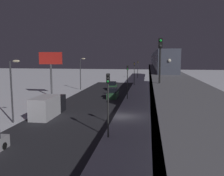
{
  "coord_description": "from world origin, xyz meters",
  "views": [
    {
      "loc": [
        -3.52,
        31.64,
        8.06
      ],
      "look_at": [
        2.83,
        -10.79,
        2.42
      ],
      "focal_mm": 38.71,
      "sensor_mm": 36.0,
      "label": 1
    }
  ],
  "objects_px": {
    "traffic_light_mid": "(127,77)",
    "traffic_light_distant": "(138,67)",
    "traffic_light_far": "(134,70)",
    "subway_train": "(158,59)",
    "commercial_billboard": "(51,63)",
    "traffic_light_near": "(108,96)",
    "rail_signal": "(160,53)",
    "sedan_green_2": "(113,94)",
    "sedan_green": "(112,86)",
    "box_truck": "(48,106)"
  },
  "relations": [
    {
      "from": "traffic_light_mid",
      "to": "traffic_light_distant",
      "type": "height_order",
      "value": "same"
    },
    {
      "from": "traffic_light_far",
      "to": "subway_train",
      "type": "bearing_deg",
      "value": -171.65
    },
    {
      "from": "traffic_light_far",
      "to": "commercial_billboard",
      "type": "height_order",
      "value": "commercial_billboard"
    },
    {
      "from": "traffic_light_far",
      "to": "commercial_billboard",
      "type": "xyz_separation_m",
      "value": [
        15.53,
        21.64,
        2.63
      ]
    },
    {
      "from": "subway_train",
      "to": "traffic_light_near",
      "type": "xyz_separation_m",
      "value": [
        6.52,
        45.82,
        -3.24
      ]
    },
    {
      "from": "rail_signal",
      "to": "sedan_green_2",
      "type": "xyz_separation_m",
      "value": [
        7.77,
        -24.12,
        -7.58
      ]
    },
    {
      "from": "sedan_green_2",
      "to": "traffic_light_near",
      "type": "height_order",
      "value": "traffic_light_near"
    },
    {
      "from": "sedan_green",
      "to": "sedan_green_2",
      "type": "relative_size",
      "value": 0.93
    },
    {
      "from": "sedan_green",
      "to": "traffic_light_distant",
      "type": "xyz_separation_m",
      "value": [
        -4.7,
        -32.69,
        3.4
      ]
    },
    {
      "from": "rail_signal",
      "to": "box_truck",
      "type": "relative_size",
      "value": 0.54
    },
    {
      "from": "sedan_green",
      "to": "traffic_light_distant",
      "type": "distance_m",
      "value": 33.21
    },
    {
      "from": "traffic_light_mid",
      "to": "commercial_billboard",
      "type": "distance_m",
      "value": 15.77
    },
    {
      "from": "box_truck",
      "to": "traffic_light_far",
      "type": "distance_m",
      "value": 38.69
    },
    {
      "from": "box_truck",
      "to": "commercial_billboard",
      "type": "height_order",
      "value": "commercial_billboard"
    },
    {
      "from": "traffic_light_distant",
      "to": "sedan_green",
      "type": "bearing_deg",
      "value": 81.82
    },
    {
      "from": "subway_train",
      "to": "traffic_light_near",
      "type": "bearing_deg",
      "value": 81.9
    },
    {
      "from": "subway_train",
      "to": "commercial_billboard",
      "type": "bearing_deg",
      "value": 45.7
    },
    {
      "from": "traffic_light_near",
      "to": "commercial_billboard",
      "type": "distance_m",
      "value": 28.06
    },
    {
      "from": "rail_signal",
      "to": "sedan_green",
      "type": "distance_m",
      "value": 37.69
    },
    {
      "from": "traffic_light_near",
      "to": "rail_signal",
      "type": "bearing_deg",
      "value": 167.8
    },
    {
      "from": "traffic_light_near",
      "to": "traffic_light_far",
      "type": "relative_size",
      "value": 1.0
    },
    {
      "from": "sedan_green",
      "to": "box_truck",
      "type": "height_order",
      "value": "box_truck"
    },
    {
      "from": "traffic_light_near",
      "to": "traffic_light_distant",
      "type": "height_order",
      "value": "same"
    },
    {
      "from": "sedan_green",
      "to": "commercial_billboard",
      "type": "xyz_separation_m",
      "value": [
        10.83,
        11.38,
        6.03
      ]
    },
    {
      "from": "rail_signal",
      "to": "commercial_billboard",
      "type": "relative_size",
      "value": 0.45
    },
    {
      "from": "sedan_green",
      "to": "traffic_light_mid",
      "type": "distance_m",
      "value": 13.48
    },
    {
      "from": "box_truck",
      "to": "traffic_light_far",
      "type": "bearing_deg",
      "value": -104.25
    },
    {
      "from": "traffic_light_distant",
      "to": "commercial_billboard",
      "type": "xyz_separation_m",
      "value": [
        15.53,
        44.07,
        2.63
      ]
    },
    {
      "from": "commercial_billboard",
      "to": "traffic_light_distant",
      "type": "bearing_deg",
      "value": -109.41
    },
    {
      "from": "sedan_green_2",
      "to": "traffic_light_mid",
      "type": "distance_m",
      "value": 4.51
    },
    {
      "from": "commercial_billboard",
      "to": "traffic_light_near",
      "type": "bearing_deg",
      "value": 123.77
    },
    {
      "from": "traffic_light_mid",
      "to": "traffic_light_distant",
      "type": "xyz_separation_m",
      "value": [
        0.0,
        -44.87,
        0.0
      ]
    },
    {
      "from": "traffic_light_distant",
      "to": "traffic_light_near",
      "type": "bearing_deg",
      "value": 90.0
    },
    {
      "from": "sedan_green",
      "to": "sedan_green_2",
      "type": "height_order",
      "value": "same"
    },
    {
      "from": "traffic_light_near",
      "to": "traffic_light_far",
      "type": "height_order",
      "value": "same"
    },
    {
      "from": "subway_train",
      "to": "sedan_green",
      "type": "relative_size",
      "value": 17.93
    },
    {
      "from": "sedan_green_2",
      "to": "traffic_light_far",
      "type": "bearing_deg",
      "value": 82.42
    },
    {
      "from": "sedan_green_2",
      "to": "traffic_light_mid",
      "type": "relative_size",
      "value": 0.7
    },
    {
      "from": "box_truck",
      "to": "commercial_billboard",
      "type": "xyz_separation_m",
      "value": [
        6.03,
        -15.75,
        5.48
      ]
    },
    {
      "from": "rail_signal",
      "to": "traffic_light_near",
      "type": "height_order",
      "value": "rail_signal"
    },
    {
      "from": "traffic_light_distant",
      "to": "commercial_billboard",
      "type": "height_order",
      "value": "commercial_billboard"
    },
    {
      "from": "traffic_light_mid",
      "to": "traffic_light_near",
      "type": "bearing_deg",
      "value": 90.0
    },
    {
      "from": "rail_signal",
      "to": "box_truck",
      "type": "xyz_separation_m",
      "value": [
        14.37,
        -8.52,
        -7.03
      ]
    },
    {
      "from": "sedan_green_2",
      "to": "box_truck",
      "type": "relative_size",
      "value": 0.6
    },
    {
      "from": "sedan_green",
      "to": "traffic_light_near",
      "type": "bearing_deg",
      "value": -82.27
    },
    {
      "from": "traffic_light_near",
      "to": "traffic_light_far",
      "type": "bearing_deg",
      "value": -90.0
    },
    {
      "from": "rail_signal",
      "to": "sedan_green",
      "type": "bearing_deg",
      "value": -74.98
    },
    {
      "from": "box_truck",
      "to": "traffic_light_mid",
      "type": "xyz_separation_m",
      "value": [
        -9.5,
        -14.96,
        2.85
      ]
    },
    {
      "from": "sedan_green",
      "to": "traffic_light_near",
      "type": "relative_size",
      "value": 0.65
    },
    {
      "from": "sedan_green_2",
      "to": "commercial_billboard",
      "type": "relative_size",
      "value": 0.5
    }
  ]
}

